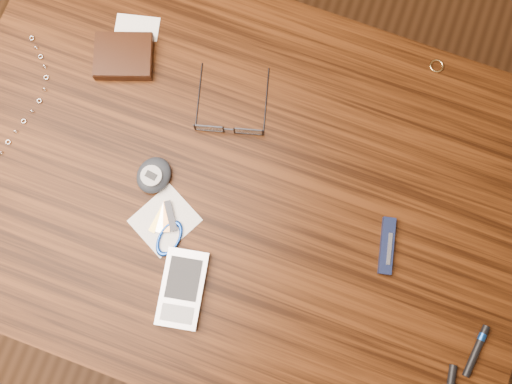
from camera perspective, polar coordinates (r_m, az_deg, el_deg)
ground at (r=1.69m, az=-0.91°, el=-4.48°), size 3.80×3.80×0.00m
desk at (r=1.04m, az=-1.46°, el=-0.70°), size 1.00×0.70×0.75m
wallet_and_card at (r=1.03m, az=-13.07°, el=13.15°), size 0.12×0.15×0.02m
eyeglasses at (r=0.96m, az=-2.69°, el=6.61°), size 0.14×0.15×0.03m
gold_ring at (r=1.05m, az=17.61°, el=11.93°), size 0.03×0.03×0.00m
pda_phone at (r=0.92m, az=-7.37°, el=-9.54°), size 0.09×0.13×0.02m
pedometer at (r=0.95m, az=-10.20°, el=1.66°), size 0.06×0.07×0.03m
notepad_keys at (r=0.94m, az=-8.88°, el=-3.70°), size 0.12×0.12×0.01m
pocket_knife at (r=0.95m, az=12.96°, el=-5.26°), size 0.04×0.09×0.01m
black_blue_pen at (r=0.99m, az=21.22°, el=-14.44°), size 0.02×0.09×0.01m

